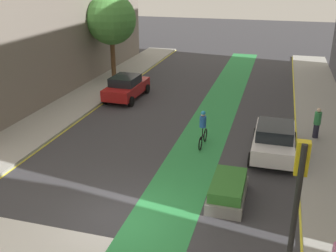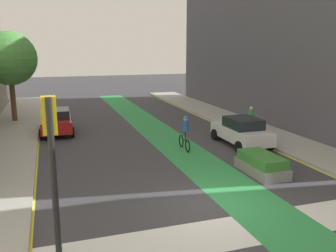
{
  "view_description": "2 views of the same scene",
  "coord_description": "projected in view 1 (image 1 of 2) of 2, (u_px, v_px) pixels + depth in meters",
  "views": [
    {
      "loc": [
        4.67,
        -10.62,
        8.07
      ],
      "look_at": [
        0.19,
        5.11,
        1.53
      ],
      "focal_mm": 41.96,
      "sensor_mm": 36.0,
      "label": 1
    },
    {
      "loc": [
        -5.2,
        -10.71,
        5.37
      ],
      "look_at": [
        0.29,
        5.86,
        1.55
      ],
      "focal_mm": 38.63,
      "sensor_mm": 36.0,
      "label": 2
    }
  ],
  "objects": [
    {
      "name": "ground_plane",
      "position": [
        123.0,
        218.0,
        13.67
      ],
      "size": [
        120.0,
        120.0,
        0.0
      ],
      "primitive_type": "plane",
      "color": "#38383D"
    },
    {
      "name": "bike_lane_paint",
      "position": [
        159.0,
        225.0,
        13.33
      ],
      "size": [
        2.4,
        60.0,
        0.01
      ],
      "primitive_type": "cube",
      "color": "#2D8C47",
      "rests_on": "ground_plane"
    },
    {
      "name": "curb_stripe_right",
      "position": [
        303.0,
        249.0,
        12.15
      ],
      "size": [
        0.16,
        60.0,
        0.01
      ],
      "primitive_type": "cube",
      "color": "yellow",
      "rests_on": "ground_plane"
    },
    {
      "name": "traffic_signal_near_right",
      "position": [
        299.0,
        183.0,
        10.39
      ],
      "size": [
        0.35,
        0.52,
        3.99
      ],
      "color": "black",
      "rests_on": "ground_plane"
    },
    {
      "name": "car_white_right_far",
      "position": [
        274.0,
        139.0,
        18.04
      ],
      "size": [
        2.04,
        4.21,
        1.57
      ],
      "color": "silver",
      "rests_on": "ground_plane"
    },
    {
      "name": "car_red_left_far",
      "position": [
        126.0,
        87.0,
        26.06
      ],
      "size": [
        2.1,
        4.24,
        1.57
      ],
      "color": "#A51919",
      "rests_on": "ground_plane"
    },
    {
      "name": "cyclist_in_lane",
      "position": [
        203.0,
        128.0,
        18.89
      ],
      "size": [
        0.32,
        1.73,
        1.86
      ],
      "color": "black",
      "rests_on": "ground_plane"
    },
    {
      "name": "pedestrian_sidewalk_right_a",
      "position": [
        317.0,
        123.0,
        19.58
      ],
      "size": [
        0.34,
        0.34,
        1.56
      ],
      "color": "#262638",
      "rests_on": "sidewalk_right"
    },
    {
      "name": "street_tree_near",
      "position": [
        111.0,
        19.0,
        29.33
      ],
      "size": [
        3.77,
        3.77,
        6.34
      ],
      "color": "brown",
      "rests_on": "sidewalk_left"
    },
    {
      "name": "median_planter",
      "position": [
        228.0,
        191.0,
        14.62
      ],
      "size": [
        1.3,
        2.55,
        0.85
      ],
      "color": "slate",
      "rests_on": "ground_plane"
    }
  ]
}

